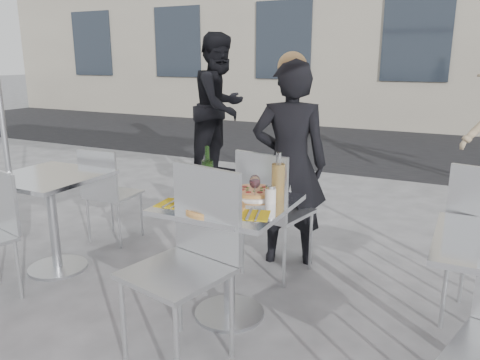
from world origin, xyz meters
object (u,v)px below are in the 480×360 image
at_px(woman_diner, 290,165).
at_px(pizza_far, 254,192).
at_px(main_table, 229,235).
at_px(carafe, 278,181).
at_px(salad_plate, 222,195).
at_px(napkin_right, 253,215).
at_px(pedestrian_a, 220,107).
at_px(pizza_near, 215,206).
at_px(chair_near, 191,249).
at_px(napkin_left, 174,203).
at_px(side_chair_lfar, 107,188).
at_px(wineglass_red_b, 255,183).
at_px(wineglass_white_a, 217,182).
at_px(wine_bottle, 208,174).
at_px(chair_far, 270,204).
at_px(wineglass_red_a, 231,186).
at_px(wineglass_white_b, 232,181).
at_px(sugar_shaker, 270,194).
at_px(side_table_left, 51,202).

bearing_deg(woman_diner, pizza_far, 72.30).
relative_size(main_table, carafe, 2.59).
xyz_separation_m(salad_plate, napkin_right, (0.28, -0.17, -0.03)).
height_order(pedestrian_a, pizza_far, pedestrian_a).
bearing_deg(pedestrian_a, carafe, -137.91).
bearing_deg(salad_plate, pizza_near, -78.09).
xyz_separation_m(chair_near, napkin_left, (-0.27, 0.25, 0.14)).
xyz_separation_m(side_chair_lfar, pizza_far, (1.57, -0.38, 0.27)).
bearing_deg(wineglass_red_b, napkin_right, -67.70).
bearing_deg(napkin_right, wineglass_white_a, 134.04).
height_order(wine_bottle, wineglass_white_a, wine_bottle).
bearing_deg(wineglass_white_a, chair_near, -79.18).
distance_m(chair_far, wineglass_red_a, 0.72).
height_order(pizza_far, wineglass_red_a, wineglass_red_a).
height_order(pizza_far, napkin_left, pizza_far).
relative_size(main_table, wineglass_white_a, 4.76).
bearing_deg(wineglass_red_b, pedestrian_a, 122.12).
bearing_deg(chair_near, side_chair_lfar, 158.11).
relative_size(chair_far, side_chair_lfar, 1.13).
height_order(salad_plate, wine_bottle, wine_bottle).
relative_size(chair_near, wineglass_red_b, 6.53).
bearing_deg(wineglass_white_b, main_table, -79.91).
bearing_deg(carafe, salad_plate, -150.11).
bearing_deg(chair_near, sugar_shaker, 77.84).
bearing_deg(woman_diner, carafe, 84.62).
distance_m(main_table, side_chair_lfar, 1.62).
bearing_deg(pedestrian_a, sugar_shaker, -138.84).
distance_m(pedestrian_a, pizza_near, 3.75).
bearing_deg(napkin_left, pizza_near, 2.64).
bearing_deg(napkin_right, pizza_near, 158.68).
distance_m(side_table_left, chair_near, 1.56).
distance_m(woman_diner, sugar_shaker, 0.88).
xyz_separation_m(main_table, side_table_left, (-1.50, 0.00, 0.00)).
bearing_deg(woman_diner, wineglass_red_b, 75.53).
xyz_separation_m(pizza_near, wineglass_white_b, (0.01, 0.21, 0.10)).
relative_size(sugar_shaker, wineglass_red_b, 0.68).
distance_m(wine_bottle, wineglass_red_a, 0.33).
distance_m(wine_bottle, napkin_right, 0.57).
relative_size(pedestrian_a, sugar_shaker, 17.86).
relative_size(pizza_far, wineglass_white_a, 2.10).
xyz_separation_m(wineglass_white_b, napkin_right, (0.24, -0.23, -0.11)).
xyz_separation_m(side_table_left, chair_far, (1.51, 0.62, 0.02)).
relative_size(sugar_shaker, napkin_right, 0.48).
bearing_deg(pedestrian_a, wineglass_white_a, -143.73).
height_order(chair_near, wine_bottle, wine_bottle).
relative_size(chair_far, wineglass_red_b, 6.04).
height_order(wine_bottle, napkin_left, wine_bottle).
distance_m(pizza_far, napkin_left, 0.52).
bearing_deg(side_chair_lfar, pedestrian_a, -87.32).
bearing_deg(wineglass_red_a, pizza_near, -115.63).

